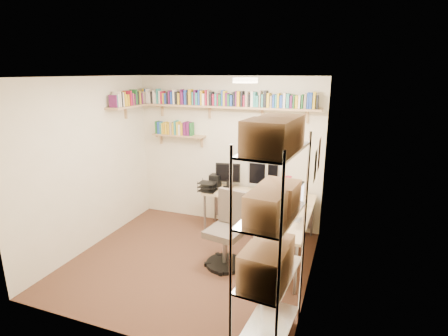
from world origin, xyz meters
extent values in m
plane|color=#4E2B21|center=(0.00, 0.00, 0.00)|extent=(3.20, 3.20, 0.00)
cube|color=beige|center=(0.00, 1.50, 1.25)|extent=(3.20, 0.04, 2.50)
cube|color=beige|center=(-1.60, 0.00, 1.25)|extent=(0.04, 3.00, 2.50)
cube|color=beige|center=(1.60, 0.00, 1.25)|extent=(0.04, 3.00, 2.50)
cube|color=beige|center=(0.00, -1.50, 1.25)|extent=(3.20, 0.04, 2.50)
cube|color=silver|center=(0.00, 0.00, 2.50)|extent=(3.20, 3.00, 0.04)
cube|color=white|center=(1.59, 0.55, 1.55)|extent=(0.01, 0.30, 0.42)
cube|color=silver|center=(1.59, 0.15, 1.50)|extent=(0.01, 0.28, 0.38)
cylinder|color=#FFEAC6|center=(0.70, 0.20, 2.46)|extent=(0.30, 0.30, 0.06)
cube|color=tan|center=(0.00, 1.38, 2.02)|extent=(3.05, 0.25, 0.03)
cube|color=tan|center=(-1.48, 0.95, 2.02)|extent=(0.25, 1.00, 0.03)
cube|color=tan|center=(-0.85, 1.40, 1.50)|extent=(0.95, 0.20, 0.02)
cube|color=tan|center=(-1.20, 1.44, 1.95)|extent=(0.03, 0.20, 0.20)
cube|color=tan|center=(-0.30, 1.44, 1.95)|extent=(0.03, 0.20, 0.20)
cube|color=tan|center=(0.60, 1.44, 1.95)|extent=(0.03, 0.20, 0.20)
cube|color=tan|center=(1.30, 1.44, 1.95)|extent=(0.03, 0.20, 0.20)
cube|color=gold|center=(-1.46, 1.38, 2.16)|extent=(0.03, 0.13, 0.25)
cube|color=#2247B4|center=(-1.43, 1.38, 2.16)|extent=(0.03, 0.11, 0.24)
cube|color=white|center=(-1.39, 1.38, 2.16)|extent=(0.03, 0.15, 0.24)
cube|color=white|center=(-1.35, 1.38, 2.13)|extent=(0.04, 0.14, 0.19)
cube|color=black|center=(-1.30, 1.38, 2.14)|extent=(0.03, 0.14, 0.20)
cube|color=white|center=(-1.26, 1.38, 2.15)|extent=(0.03, 0.13, 0.23)
cube|color=white|center=(-1.23, 1.38, 2.12)|extent=(0.03, 0.14, 0.18)
cube|color=teal|center=(-1.19, 1.38, 2.16)|extent=(0.03, 0.13, 0.25)
cube|color=white|center=(-1.15, 1.38, 2.14)|extent=(0.03, 0.12, 0.21)
cube|color=#A51637|center=(-1.11, 1.38, 2.14)|extent=(0.03, 0.14, 0.21)
cube|color=gold|center=(-1.08, 1.38, 2.12)|extent=(0.02, 0.13, 0.18)
cube|color=#2247B4|center=(-1.04, 1.38, 2.12)|extent=(0.03, 0.12, 0.18)
cube|color=black|center=(-1.00, 1.38, 2.13)|extent=(0.03, 0.12, 0.20)
cube|color=#611A54|center=(-0.96, 1.38, 2.15)|extent=(0.03, 0.15, 0.22)
cube|color=#2247B4|center=(-0.92, 1.38, 2.14)|extent=(0.03, 0.14, 0.20)
cube|color=white|center=(-0.88, 1.38, 2.15)|extent=(0.03, 0.12, 0.24)
cube|color=black|center=(-0.83, 1.38, 2.14)|extent=(0.04, 0.14, 0.21)
cube|color=gold|center=(-0.79, 1.38, 2.13)|extent=(0.03, 0.15, 0.19)
cube|color=#611A54|center=(-0.75, 1.38, 2.16)|extent=(0.02, 0.11, 0.25)
cube|color=#611A54|center=(-0.72, 1.38, 2.14)|extent=(0.03, 0.14, 0.21)
cube|color=#2247B4|center=(-0.67, 1.38, 2.15)|extent=(0.04, 0.12, 0.23)
cube|color=black|center=(-0.63, 1.38, 2.13)|extent=(0.03, 0.15, 0.20)
cube|color=gold|center=(-0.59, 1.38, 2.16)|extent=(0.04, 0.13, 0.25)
cube|color=teal|center=(-0.54, 1.38, 2.14)|extent=(0.02, 0.11, 0.21)
cube|color=#611A54|center=(-0.50, 1.38, 2.16)|extent=(0.02, 0.13, 0.24)
cube|color=teal|center=(-0.46, 1.38, 2.13)|extent=(0.04, 0.13, 0.20)
cube|color=#2247B4|center=(-0.42, 1.38, 2.16)|extent=(0.03, 0.13, 0.24)
cube|color=gold|center=(-0.38, 1.38, 2.15)|extent=(0.03, 0.11, 0.23)
cube|color=white|center=(-0.34, 1.38, 2.13)|extent=(0.04, 0.14, 0.18)
cube|color=#A51637|center=(-0.30, 1.38, 2.16)|extent=(0.03, 0.12, 0.24)
cube|color=gray|center=(-0.26, 1.38, 2.16)|extent=(0.03, 0.12, 0.24)
cube|color=black|center=(-0.21, 1.38, 2.14)|extent=(0.04, 0.14, 0.22)
cube|color=#A51637|center=(-0.17, 1.38, 2.12)|extent=(0.03, 0.13, 0.18)
cube|color=teal|center=(-0.13, 1.38, 2.13)|extent=(0.03, 0.12, 0.19)
cube|color=#A51637|center=(-0.10, 1.38, 2.13)|extent=(0.02, 0.11, 0.19)
cube|color=#20612D|center=(-0.06, 1.38, 2.12)|extent=(0.04, 0.14, 0.18)
cube|color=#2247B4|center=(-0.02, 1.38, 2.16)|extent=(0.03, 0.12, 0.24)
cube|color=gold|center=(0.01, 1.38, 2.15)|extent=(0.03, 0.13, 0.23)
cube|color=#611A54|center=(0.05, 1.38, 2.14)|extent=(0.03, 0.11, 0.20)
cube|color=#20612D|center=(0.09, 1.38, 2.13)|extent=(0.03, 0.13, 0.18)
cube|color=#2247B4|center=(0.13, 1.38, 2.12)|extent=(0.04, 0.12, 0.17)
cube|color=black|center=(0.18, 1.38, 2.15)|extent=(0.03, 0.13, 0.23)
cube|color=#611A54|center=(0.21, 1.38, 2.15)|extent=(0.02, 0.12, 0.24)
cube|color=gold|center=(0.25, 1.38, 2.15)|extent=(0.04, 0.13, 0.23)
cube|color=black|center=(0.30, 1.38, 2.15)|extent=(0.03, 0.13, 0.24)
cube|color=#A51637|center=(0.34, 1.38, 2.12)|extent=(0.03, 0.11, 0.17)
cube|color=gray|center=(0.38, 1.38, 2.15)|extent=(0.04, 0.14, 0.23)
cube|color=black|center=(0.43, 1.38, 2.13)|extent=(0.02, 0.13, 0.19)
cube|color=white|center=(0.47, 1.38, 2.15)|extent=(0.04, 0.12, 0.23)
cube|color=teal|center=(0.51, 1.38, 2.15)|extent=(0.03, 0.14, 0.23)
cube|color=teal|center=(0.55, 1.38, 2.12)|extent=(0.04, 0.13, 0.17)
cube|color=gray|center=(0.59, 1.38, 2.16)|extent=(0.02, 0.14, 0.25)
cube|color=teal|center=(0.63, 1.38, 2.13)|extent=(0.03, 0.14, 0.19)
cube|color=black|center=(0.67, 1.38, 2.16)|extent=(0.04, 0.14, 0.25)
cube|color=gold|center=(0.72, 1.38, 2.14)|extent=(0.04, 0.13, 0.21)
cube|color=gray|center=(0.77, 1.38, 2.12)|extent=(0.03, 0.14, 0.18)
cube|color=#2247B4|center=(0.81, 1.38, 2.13)|extent=(0.03, 0.14, 0.20)
cube|color=teal|center=(0.84, 1.38, 2.13)|extent=(0.03, 0.14, 0.19)
cube|color=gold|center=(0.87, 1.38, 2.14)|extent=(0.03, 0.14, 0.21)
cube|color=#2247B4|center=(0.92, 1.38, 2.13)|extent=(0.04, 0.15, 0.19)
cube|color=white|center=(0.97, 1.38, 2.14)|extent=(0.04, 0.12, 0.22)
cube|color=teal|center=(1.02, 1.38, 2.14)|extent=(0.04, 0.13, 0.21)
cube|color=#611A54|center=(1.07, 1.38, 2.13)|extent=(0.04, 0.12, 0.18)
cube|color=#20612D|center=(1.11, 1.38, 2.13)|extent=(0.02, 0.14, 0.19)
cube|color=gold|center=(1.15, 1.38, 2.13)|extent=(0.04, 0.11, 0.18)
cube|color=white|center=(1.19, 1.38, 2.13)|extent=(0.03, 0.14, 0.19)
cube|color=#20612D|center=(1.23, 1.38, 2.14)|extent=(0.02, 0.14, 0.20)
cube|color=gray|center=(1.27, 1.38, 2.14)|extent=(0.03, 0.13, 0.21)
cube|color=#2247B4|center=(1.31, 1.38, 2.15)|extent=(0.03, 0.12, 0.24)
cube|color=#2247B4|center=(1.35, 1.38, 2.15)|extent=(0.04, 0.11, 0.23)
cube|color=gold|center=(1.40, 1.38, 2.16)|extent=(0.04, 0.11, 0.25)
cube|color=black|center=(1.44, 1.38, 2.13)|extent=(0.03, 0.12, 0.20)
cube|color=#611A54|center=(-1.48, 0.51, 2.13)|extent=(0.14, 0.03, 0.19)
cube|color=teal|center=(-1.48, 0.54, 2.13)|extent=(0.12, 0.02, 0.18)
cube|color=white|center=(-1.48, 0.58, 2.14)|extent=(0.12, 0.03, 0.20)
cube|color=white|center=(-1.48, 0.62, 2.15)|extent=(0.14, 0.02, 0.24)
cube|color=black|center=(-1.48, 0.65, 2.15)|extent=(0.15, 0.03, 0.23)
cube|color=white|center=(-1.48, 0.70, 2.14)|extent=(0.11, 0.04, 0.22)
cube|color=gold|center=(-1.48, 0.74, 2.15)|extent=(0.13, 0.03, 0.23)
cube|color=gold|center=(-1.48, 0.79, 2.12)|extent=(0.11, 0.04, 0.18)
cube|color=gold|center=(-1.48, 0.83, 2.12)|extent=(0.12, 0.04, 0.18)
cube|color=#A51637|center=(-1.48, 0.88, 2.15)|extent=(0.15, 0.04, 0.23)
cube|color=#611A54|center=(-1.48, 0.93, 2.13)|extent=(0.14, 0.03, 0.19)
cube|color=gold|center=(-1.48, 0.97, 2.13)|extent=(0.11, 0.03, 0.19)
cube|color=#611A54|center=(-1.48, 1.01, 2.12)|extent=(0.12, 0.03, 0.18)
cube|color=#20612D|center=(-1.48, 1.06, 2.16)|extent=(0.12, 0.04, 0.25)
cube|color=black|center=(-1.48, 1.11, 2.14)|extent=(0.11, 0.04, 0.21)
cube|color=gold|center=(-1.48, 1.16, 2.14)|extent=(0.13, 0.04, 0.22)
cube|color=#611A54|center=(-1.48, 1.21, 2.13)|extent=(0.14, 0.03, 0.18)
cube|color=gray|center=(-1.48, 1.26, 2.14)|extent=(0.13, 0.04, 0.20)
cube|color=gray|center=(-1.48, 1.31, 2.13)|extent=(0.12, 0.03, 0.19)
cube|color=gold|center=(-1.48, 1.36, 2.12)|extent=(0.15, 0.04, 0.17)
cube|color=#20612D|center=(-1.26, 1.40, 1.62)|extent=(0.04, 0.11, 0.22)
cube|color=#2247B4|center=(-1.21, 1.40, 1.62)|extent=(0.04, 0.13, 0.21)
cube|color=teal|center=(-1.17, 1.40, 1.61)|extent=(0.04, 0.12, 0.20)
cube|color=gold|center=(-1.13, 1.40, 1.61)|extent=(0.02, 0.15, 0.19)
cube|color=gold|center=(-1.10, 1.40, 1.62)|extent=(0.02, 0.13, 0.21)
cube|color=gold|center=(-1.06, 1.40, 1.61)|extent=(0.03, 0.13, 0.20)
cube|color=gold|center=(-1.02, 1.40, 1.60)|extent=(0.03, 0.14, 0.18)
cube|color=gray|center=(-0.97, 1.40, 1.62)|extent=(0.04, 0.13, 0.21)
cube|color=gold|center=(-0.93, 1.40, 1.61)|extent=(0.03, 0.11, 0.20)
cube|color=teal|center=(-0.89, 1.40, 1.63)|extent=(0.03, 0.14, 0.24)
cube|color=gold|center=(-0.84, 1.40, 1.62)|extent=(0.03, 0.13, 0.22)
cube|color=white|center=(-0.81, 1.40, 1.60)|extent=(0.03, 0.14, 0.18)
cube|color=gold|center=(-0.77, 1.40, 1.61)|extent=(0.04, 0.12, 0.20)
cube|color=#611A54|center=(-0.73, 1.40, 1.62)|extent=(0.02, 0.12, 0.22)
cube|color=#611A54|center=(-0.70, 1.40, 1.63)|extent=(0.03, 0.13, 0.23)
cube|color=#611A54|center=(-0.65, 1.40, 1.63)|extent=(0.04, 0.13, 0.23)
cube|color=#20612D|center=(-0.60, 1.40, 1.62)|extent=(0.03, 0.13, 0.22)
cube|color=tan|center=(0.65, 1.18, 0.67)|extent=(1.76, 0.56, 0.04)
cube|color=tan|center=(1.25, 0.32, 0.67)|extent=(0.56, 1.20, 0.04)
cylinder|color=gray|center=(-0.18, 0.95, 0.32)|extent=(0.04, 0.04, 0.65)
cylinder|color=gray|center=(-0.18, 1.41, 0.32)|extent=(0.04, 0.04, 0.65)
cylinder|color=gray|center=(1.48, 1.41, 0.32)|extent=(0.04, 0.04, 0.65)
cylinder|color=gray|center=(1.02, -0.24, 0.32)|extent=(0.04, 0.04, 0.65)
cylinder|color=gray|center=(1.48, -0.24, 0.32)|extent=(0.04, 0.04, 0.65)
cube|color=gray|center=(0.65, 1.42, 0.37)|extent=(1.67, 0.02, 0.51)
cube|color=silver|center=(0.70, 1.29, 0.99)|extent=(0.51, 0.03, 0.39)
cube|color=black|center=(0.70, 1.27, 0.99)|extent=(0.46, 0.00, 0.34)
cube|color=black|center=(0.09, 1.29, 0.95)|extent=(0.41, 0.03, 0.31)
cube|color=black|center=(1.38, 0.36, 0.97)|extent=(0.03, 0.54, 0.35)
cube|color=white|center=(1.36, 0.36, 0.97)|extent=(0.00, 0.48, 0.30)
cube|color=white|center=(0.70, 1.01, 0.69)|extent=(0.39, 0.12, 0.01)
cube|color=white|center=(1.11, 0.36, 0.69)|extent=(0.12, 0.37, 0.01)
cylinder|color=maroon|center=(1.11, 1.18, 0.69)|extent=(0.09, 0.09, 0.02)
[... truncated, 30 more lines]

